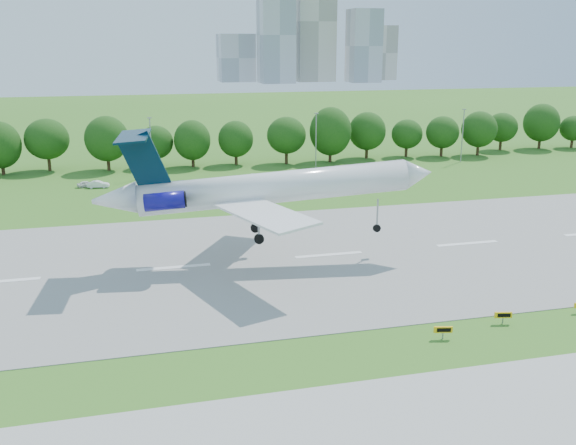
{
  "coord_description": "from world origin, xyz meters",
  "views": [
    {
      "loc": [
        -24.35,
        -50.62,
        26.86
      ],
      "look_at": [
        -7.22,
        18.0,
        6.87
      ],
      "focal_mm": 40.0,
      "sensor_mm": 36.0,
      "label": 1
    }
  ],
  "objects_px": {
    "taxi_sign_left": "(443,330)",
    "service_vehicle_b": "(87,184)",
    "service_vehicle_a": "(98,184)",
    "airliner": "(257,188)"
  },
  "relations": [
    {
      "from": "airliner",
      "to": "service_vehicle_b",
      "type": "height_order",
      "value": "airliner"
    },
    {
      "from": "airliner",
      "to": "service_vehicle_a",
      "type": "relative_size",
      "value": 10.55
    },
    {
      "from": "airliner",
      "to": "taxi_sign_left",
      "type": "xyz_separation_m",
      "value": [
        12.34,
        -26.09,
        -8.57
      ]
    },
    {
      "from": "airliner",
      "to": "service_vehicle_a",
      "type": "bearing_deg",
      "value": 119.21
    },
    {
      "from": "taxi_sign_left",
      "to": "service_vehicle_a",
      "type": "xyz_separation_m",
      "value": [
        -33.57,
        74.95,
        -0.25
      ]
    },
    {
      "from": "airliner",
      "to": "taxi_sign_left",
      "type": "bearing_deg",
      "value": -58.97
    },
    {
      "from": "taxi_sign_left",
      "to": "service_vehicle_a",
      "type": "height_order",
      "value": "service_vehicle_a"
    },
    {
      "from": "service_vehicle_a",
      "to": "service_vehicle_b",
      "type": "height_order",
      "value": "service_vehicle_a"
    },
    {
      "from": "airliner",
      "to": "service_vehicle_b",
      "type": "relative_size",
      "value": 12.15
    },
    {
      "from": "taxi_sign_left",
      "to": "service_vehicle_b",
      "type": "distance_m",
      "value": 84.04
    }
  ]
}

